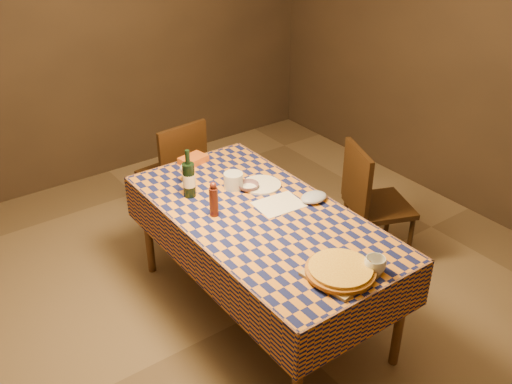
# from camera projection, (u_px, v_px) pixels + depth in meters

# --- Properties ---
(room) EXTENTS (5.00, 5.10, 2.70)m
(room) POSITION_uv_depth(u_px,v_px,m) (261.00, 125.00, 3.15)
(room) COLOR brown
(room) RESTS_ON ground
(dining_table) EXTENTS (0.94, 1.84, 0.77)m
(dining_table) POSITION_uv_depth(u_px,v_px,m) (261.00, 225.00, 3.47)
(dining_table) COLOR brown
(dining_table) RESTS_ON ground
(cutting_board) EXTENTS (0.34, 0.34, 0.02)m
(cutting_board) POSITION_uv_depth(u_px,v_px,m) (340.00, 274.00, 2.91)
(cutting_board) COLOR #9B7F49
(cutting_board) RESTS_ON dining_table
(pizza) EXTENTS (0.48, 0.48, 0.04)m
(pizza) POSITION_uv_depth(u_px,v_px,m) (340.00, 270.00, 2.90)
(pizza) COLOR #915518
(pizza) RESTS_ON cutting_board
(pepper_mill) EXTENTS (0.06, 0.06, 0.22)m
(pepper_mill) POSITION_uv_depth(u_px,v_px,m) (214.00, 200.00, 3.37)
(pepper_mill) COLOR #511D12
(pepper_mill) RESTS_ON dining_table
(bowl) EXTENTS (0.18, 0.18, 0.04)m
(bowl) POSITION_uv_depth(u_px,v_px,m) (248.00, 186.00, 3.69)
(bowl) COLOR #664955
(bowl) RESTS_ON dining_table
(wine_glass) EXTENTS (0.08, 0.08, 0.15)m
(wine_glass) POSITION_uv_depth(u_px,v_px,m) (186.00, 169.00, 3.72)
(wine_glass) COLOR white
(wine_glass) RESTS_ON dining_table
(wine_bottle) EXTENTS (0.09, 0.09, 0.32)m
(wine_bottle) POSITION_uv_depth(u_px,v_px,m) (189.00, 179.00, 3.57)
(wine_bottle) COLOR black
(wine_bottle) RESTS_ON dining_table
(deli_tub) EXTENTS (0.15, 0.15, 0.10)m
(deli_tub) POSITION_uv_depth(u_px,v_px,m) (233.00, 181.00, 3.69)
(deli_tub) COLOR silver
(deli_tub) RESTS_ON dining_table
(takeout_container) EXTENTS (0.21, 0.16, 0.05)m
(takeout_container) POSITION_uv_depth(u_px,v_px,m) (193.00, 160.00, 4.02)
(takeout_container) COLOR #B65118
(takeout_container) RESTS_ON dining_table
(white_plate) EXTENTS (0.33, 0.33, 0.01)m
(white_plate) POSITION_uv_depth(u_px,v_px,m) (262.00, 185.00, 3.74)
(white_plate) COLOR white
(white_plate) RESTS_ON dining_table
(tumbler) EXTENTS (0.12, 0.12, 0.09)m
(tumbler) POSITION_uv_depth(u_px,v_px,m) (375.00, 265.00, 2.92)
(tumbler) COLOR silver
(tumbler) RESTS_ON dining_table
(flour_patch) EXTENTS (0.31, 0.24, 0.00)m
(flour_patch) POSITION_uv_depth(u_px,v_px,m) (279.00, 204.00, 3.53)
(flour_patch) COLOR silver
(flour_patch) RESTS_ON dining_table
(flour_bag) EXTENTS (0.19, 0.15, 0.05)m
(flour_bag) POSITION_uv_depth(u_px,v_px,m) (314.00, 197.00, 3.56)
(flour_bag) COLOR #9AA6C6
(flour_bag) RESTS_ON dining_table
(chair_far) EXTENTS (0.46, 0.46, 0.93)m
(chair_far) POSITION_uv_depth(u_px,v_px,m) (176.00, 170.00, 4.47)
(chair_far) COLOR black
(chair_far) RESTS_ON ground
(chair_right) EXTENTS (0.55, 0.55, 0.93)m
(chair_right) POSITION_uv_depth(u_px,v_px,m) (370.00, 199.00, 4.08)
(chair_right) COLOR black
(chair_right) RESTS_ON ground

